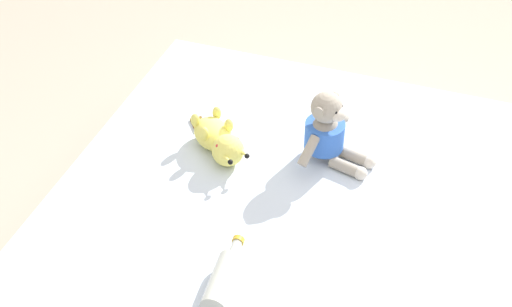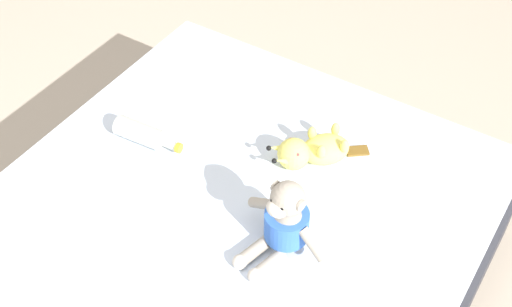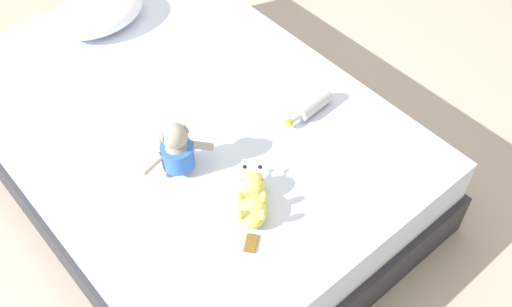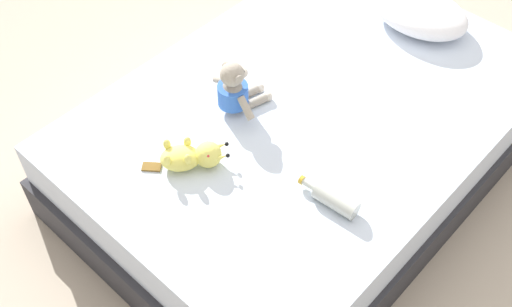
# 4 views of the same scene
# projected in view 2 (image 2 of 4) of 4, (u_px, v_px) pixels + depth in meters

# --- Properties ---
(plush_monkey) EXTENTS (0.29, 0.24, 0.24)m
(plush_monkey) POSITION_uv_depth(u_px,v_px,m) (284.00, 223.00, 1.79)
(plush_monkey) COLOR #9E9384
(plush_monkey) RESTS_ON bed
(plush_yellow_creature) EXTENTS (0.26, 0.28, 0.10)m
(plush_yellow_creature) POSITION_uv_depth(u_px,v_px,m) (312.00, 151.00, 2.05)
(plush_yellow_creature) COLOR #EAE066
(plush_yellow_creature) RESTS_ON bed
(glass_bottle) EXTENTS (0.24, 0.08, 0.07)m
(glass_bottle) POSITION_uv_depth(u_px,v_px,m) (142.00, 133.00, 2.12)
(glass_bottle) COLOR #B7BCB2
(glass_bottle) RESTS_ON bed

